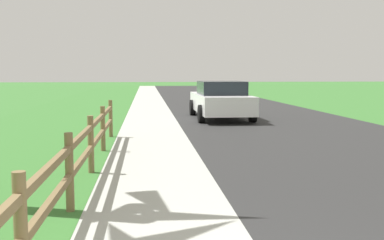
{
  "coord_description": "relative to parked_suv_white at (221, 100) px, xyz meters",
  "views": [
    {
      "loc": [
        -1.15,
        -2.18,
        1.84
      ],
      "look_at": [
        -0.0,
        9.26,
        0.64
      ],
      "focal_mm": 42.85,
      "sensor_mm": 36.0,
      "label": 1
    }
  ],
  "objects": [
    {
      "name": "ground_plane",
      "position": [
        -1.78,
        9.26,
        -0.75
      ],
      "size": [
        120.0,
        120.0,
        0.0
      ],
      "primitive_type": "plane",
      "color": "#37702E"
    },
    {
      "name": "rail_fence",
      "position": [
        -3.94,
        -10.72,
        -0.13
      ],
      "size": [
        0.11,
        11.86,
        1.05
      ],
      "color": "brown",
      "rests_on": "ground"
    },
    {
      "name": "grass_verge",
      "position": [
        -6.28,
        11.26,
        -0.74
      ],
      "size": [
        5.0,
        66.0,
        0.0
      ],
      "primitive_type": "cube",
      "color": "#37702E",
      "rests_on": "ground"
    },
    {
      "name": "curb_concrete",
      "position": [
        -4.78,
        11.26,
        -0.74
      ],
      "size": [
        6.0,
        66.0,
        0.01
      ],
      "primitive_type": "cube",
      "color": "#ADAEA4",
      "rests_on": "ground"
    },
    {
      "name": "road_asphalt",
      "position": [
        1.72,
        11.26,
        -0.74
      ],
      "size": [
        7.0,
        66.0,
        0.01
      ],
      "primitive_type": "cube",
      "color": "#292929",
      "rests_on": "ground"
    },
    {
      "name": "parked_suv_white",
      "position": [
        0.0,
        0.0,
        0.0
      ],
      "size": [
        2.13,
        4.93,
        1.49
      ],
      "color": "white",
      "rests_on": "ground"
    }
  ]
}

